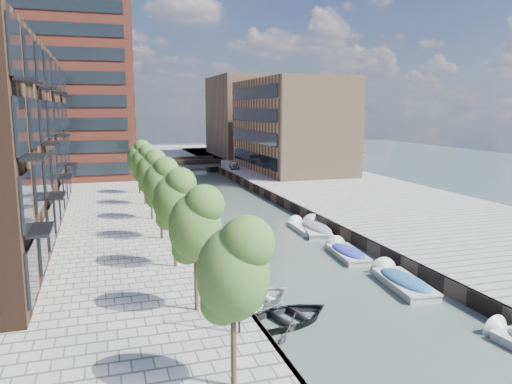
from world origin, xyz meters
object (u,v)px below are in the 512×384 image
sloop_3 (255,304)px  motorboat_3 (346,253)px  tree_0 (233,268)px  car (234,165)px  tree_5 (144,162)px  motorboat_4 (316,229)px  tree_3 (160,181)px  tree_2 (174,197)px  sloop_4 (180,206)px  sloop_1 (287,323)px  sloop_2 (196,231)px  tree_1 (195,223)px  motorboat_0 (401,282)px  tree_4 (151,170)px  bridge (179,164)px  motorboat_2 (302,228)px  tree_6 (138,156)px

sloop_3 → motorboat_3: (9.00, 6.73, 0.21)m
tree_0 → car: bearing=75.2°
tree_5 → motorboat_4: size_ratio=0.99×
tree_3 → motorboat_3: tree_3 is taller
tree_5 → motorboat_3: bearing=-56.5°
tree_2 → tree_5: same height
sloop_4 → car: (12.27, 23.31, 1.62)m
tree_0 → sloop_1: bearing=55.2°
sloop_2 → motorboat_4: bearing=-125.9°
tree_1 → motorboat_0: tree_1 is taller
sloop_3 → motorboat_0: bearing=-111.9°
tree_2 → tree_0: bearing=-90.0°
tree_4 → motorboat_0: size_ratio=1.03×
bridge → tree_4: (-8.50, -40.00, 3.92)m
sloop_3 → motorboat_3: bearing=-76.2°
tree_0 → motorboat_4: 27.23m
motorboat_3 → sloop_3: bearing=-143.2°
tree_3 → sloop_2: tree_3 is taller
sloop_2 → car: 37.49m
bridge → motorboat_2: size_ratio=2.78×
bridge → motorboat_2: bearing=-84.5°
sloop_4 → motorboat_4: 17.92m
sloop_2 → motorboat_0: 19.52m
tree_2 → car: tree_2 is taller
tree_4 → tree_6: bearing=90.0°
tree_5 → sloop_2: (3.56, -8.51, -5.31)m
motorboat_3 → sloop_4: bearing=110.9°
sloop_2 → tree_4: bearing=49.9°
tree_2 → sloop_2: bearing=74.1°
tree_4 → tree_5: (0.00, 7.00, 0.00)m
tree_3 → motorboat_3: 14.53m
tree_3 → motorboat_2: size_ratio=1.27×
tree_1 → tree_3: 14.00m
tree_1 → bridge: bearing=82.1°
sloop_1 → tree_4: bearing=-4.6°
tree_4 → car: (16.34, 33.69, -3.69)m
bridge → tree_0: 68.64m
tree_2 → motorboat_0: tree_2 is taller
motorboat_2 → tree_3: bearing=-164.9°
sloop_4 → motorboat_3: motorboat_3 is taller
tree_4 → sloop_3: bearing=-79.1°
tree_0 → motorboat_3: (12.62, 15.92, -5.10)m
tree_6 → sloop_2: 16.78m
tree_0 → sloop_2: tree_0 is taller
motorboat_4 → sloop_1: bearing=-118.3°
bridge → sloop_1: (-4.06, -61.61, -1.39)m
bridge → tree_2: size_ratio=2.18×
bridge → tree_6: tree_6 is taller
bridge → sloop_3: 59.03m
tree_5 → sloop_2: bearing=-67.3°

